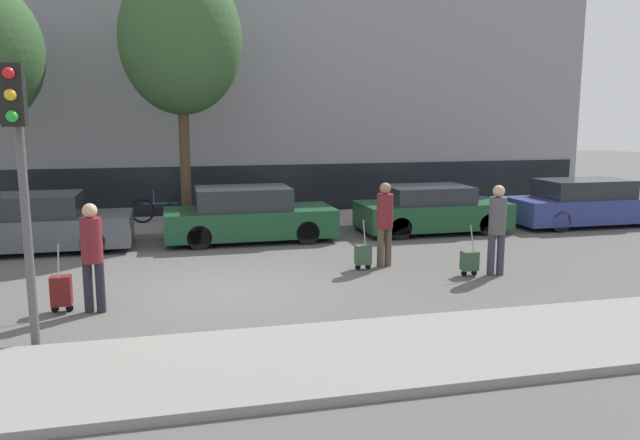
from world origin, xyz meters
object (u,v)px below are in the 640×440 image
Objects in this scene: pedestrian_left at (92,251)px; pedestrian_center at (385,219)px; bare_tree_down_street at (181,40)px; parked_car_0 at (33,224)px; pedestrian_right at (497,224)px; traffic_light at (19,151)px; trolley_center at (363,255)px; trolley_left at (61,291)px; parked_car_2 at (431,210)px; parked_bicycle at (161,210)px; parked_car_3 at (587,204)px; trolley_right at (470,261)px; parked_car_1 at (248,216)px.

pedestrian_left is 6.00m from pedestrian_center.
bare_tree_down_street is at bearing 111.19° from pedestrian_center.
parked_car_0 is 10.67m from pedestrian_right.
traffic_light is at bearing -79.52° from parked_car_0.
trolley_left is at bearing -164.52° from trolley_center.
parked_car_2 reaches higher than parked_bicycle.
traffic_light reaches higher than parked_car_3.
parked_car_0 is 5.69m from pedestrian_left.
pedestrian_right is 0.48× the size of traffic_light.
trolley_center is 0.60× the size of parked_bicycle.
pedestrian_left reaches higher than parked_car_3.
trolley_center is 7.66m from parked_bicycle.
traffic_light is (-7.74, -2.28, 2.44)m from trolley_right.
parked_car_1 reaches higher than trolley_left.
parked_car_2 is 3.90× the size of trolley_right.
parked_car_0 is at bearing 160.14° from pedestrian_right.
parked_car_3 is 4.39× the size of trolley_center.
parked_car_0 is at bearing 152.76° from trolley_right.
pedestrian_center is at bearing 28.60° from traffic_light.
trolley_left is (-8.85, -5.24, -0.26)m from parked_car_2.
parked_car_1 is at bearing -46.60° from bare_tree_down_street.
parked_car_2 reaches higher than trolley_right.
pedestrian_left is 8.29m from bare_tree_down_street.
pedestrian_right is at bearing -46.99° from parked_car_1.
parked_car_2 is 1.06× the size of traffic_light.
parked_car_1 is 6.28m from pedestrian_left.
pedestrian_center reaches higher than trolley_left.
parked_car_0 is at bearing -179.82° from parked_car_2.
trolley_center is (7.09, -3.63, -0.33)m from parked_car_0.
parked_bicycle is (-12.21, 2.85, -0.15)m from parked_car_3.
parked_car_1 is 8.24m from traffic_light.
pedestrian_left is 0.26× the size of bare_tree_down_street.
pedestrian_center is 1.02× the size of parked_bicycle.
parked_car_1 reaches higher than trolley_right.
pedestrian_left reaches higher than pedestrian_center.
parked_car_3 is 14.69m from trolley_left.
pedestrian_left is 1.71× the size of trolley_center.
pedestrian_left is at bearing -168.90° from pedestrian_right.
parked_car_3 is at bearing 20.56° from trolley_left.
bare_tree_down_street is (-3.45, 5.26, 4.87)m from trolley_center.
trolley_right is at bearing -50.70° from parked_bicycle.
parked_car_3 is (10.00, -0.09, -0.01)m from parked_car_1.
pedestrian_right reaches higher than trolley_right.
trolley_left is (1.39, -5.21, -0.28)m from parked_car_0.
pedestrian_left reaches higher than parked_car_2.
trolley_center is (-8.05, -3.58, -0.32)m from parked_car_3.
parked_car_2 is at bearing 30.64° from trolley_left.
trolley_right is (9.03, -4.65, -0.34)m from parked_car_0.
parked_bicycle is at bearing 166.86° from parked_car_3.
parked_car_3 reaches higher than parked_car_2.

